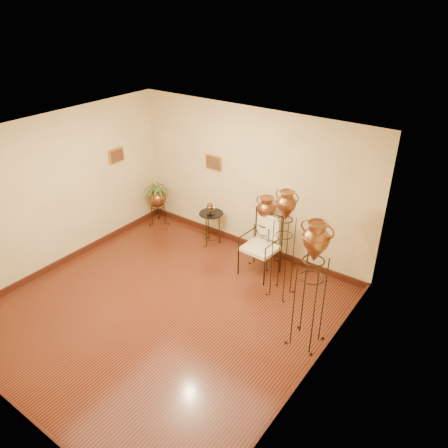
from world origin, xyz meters
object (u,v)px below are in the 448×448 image
Objects in this scene: planter_urn at (157,196)px; side_table at (211,227)px; armchair at (260,246)px; amphora_tall at (283,244)px; amphora_mid at (311,285)px.

side_table is (1.47, 0.00, -0.29)m from planter_urn.
armchair is at bearing -7.19° from planter_urn.
amphora_tall is at bearing -10.91° from planter_urn.
amphora_tall is 1.67× the size of planter_urn.
amphora_tall reaches higher than side_table.
armchair is at bearing 153.38° from amphora_tall.
amphora_tall is 1.67× the size of armchair.
side_table is (-1.36, 0.36, -0.22)m from armchair.
armchair is 1.33× the size of side_table.
side_table is at bearing 168.11° from armchair.
side_table is at bearing 152.88° from amphora_mid.
planter_urn and armchair have the same top height.
amphora_tall is 1.16m from amphora_mid.
amphora_mid is 3.25m from side_table.
planter_urn is 1.33× the size of side_table.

